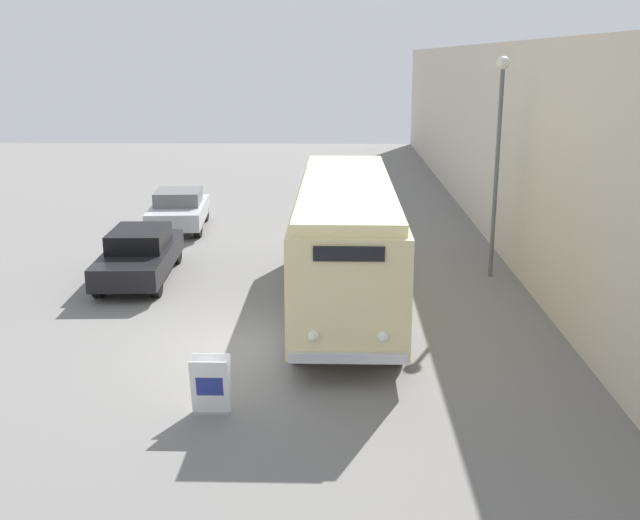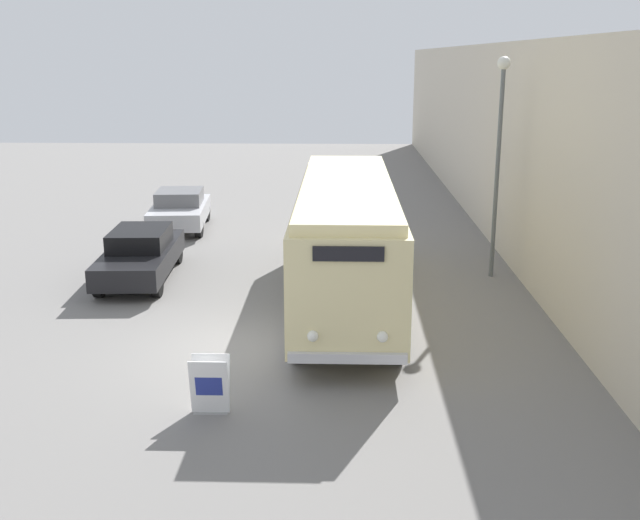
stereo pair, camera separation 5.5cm
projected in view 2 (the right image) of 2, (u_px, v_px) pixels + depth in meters
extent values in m
plane|color=slate|center=(251.00, 350.00, 16.29)|extent=(80.00, 80.00, 0.00)
cube|color=beige|center=(500.00, 146.00, 24.85)|extent=(0.30, 60.00, 6.63)
cylinder|color=black|center=(297.00, 336.00, 15.70)|extent=(0.28, 1.04, 1.04)
cylinder|color=black|center=(397.00, 337.00, 15.64)|extent=(0.28, 1.04, 1.04)
cylinder|color=black|center=(312.00, 247.00, 23.04)|extent=(0.28, 1.04, 1.04)
cylinder|color=black|center=(379.00, 247.00, 22.98)|extent=(0.28, 1.04, 1.04)
cube|color=beige|center=(347.00, 238.00, 19.02)|extent=(2.40, 10.41, 2.41)
cube|color=#F8E8A7|center=(347.00, 186.00, 18.67)|extent=(2.21, 9.99, 0.24)
cube|color=silver|center=(347.00, 358.00, 14.23)|extent=(2.28, 0.12, 0.20)
sphere|color=white|center=(313.00, 336.00, 14.17)|extent=(0.22, 0.22, 0.22)
sphere|color=white|center=(383.00, 337.00, 14.13)|extent=(0.22, 0.22, 0.22)
cube|color=black|center=(348.00, 254.00, 13.73)|extent=(1.32, 0.06, 0.28)
cube|color=gray|center=(211.00, 412.00, 13.46)|extent=(0.62, 0.23, 0.01)
cube|color=white|center=(209.00, 387.00, 13.23)|extent=(0.69, 0.21, 1.06)
cube|color=white|center=(211.00, 383.00, 13.41)|extent=(0.69, 0.21, 1.06)
cube|color=navy|center=(209.00, 386.00, 13.21)|extent=(0.48, 0.07, 0.37)
cylinder|color=#595E60|center=(497.00, 175.00, 21.04)|extent=(0.12, 0.12, 5.91)
sphere|color=silver|center=(504.00, 63.00, 20.23)|extent=(0.36, 0.36, 0.36)
cylinder|color=black|center=(99.00, 286.00, 19.82)|extent=(0.22, 0.62, 0.62)
cylinder|color=black|center=(157.00, 286.00, 19.85)|extent=(0.22, 0.62, 0.62)
cylinder|color=black|center=(127.00, 254.00, 23.04)|extent=(0.22, 0.62, 0.62)
cylinder|color=black|center=(177.00, 254.00, 23.07)|extent=(0.22, 0.62, 0.62)
cube|color=black|center=(140.00, 258.00, 21.36)|extent=(2.04, 4.83, 0.61)
cube|color=black|center=(140.00, 238.00, 21.33)|extent=(1.63, 2.21, 0.52)
cylinder|color=black|center=(152.00, 229.00, 26.30)|extent=(0.22, 0.65, 0.65)
cylinder|color=black|center=(199.00, 228.00, 26.39)|extent=(0.22, 0.65, 0.65)
cylinder|color=black|center=(163.00, 213.00, 28.94)|extent=(0.22, 0.65, 0.65)
cylinder|color=black|center=(206.00, 213.00, 29.03)|extent=(0.22, 0.65, 0.65)
cube|color=#B7B7BC|center=(180.00, 212.00, 27.58)|extent=(2.24, 4.28, 0.61)
cube|color=slate|center=(180.00, 197.00, 27.54)|extent=(1.77, 1.99, 0.50)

